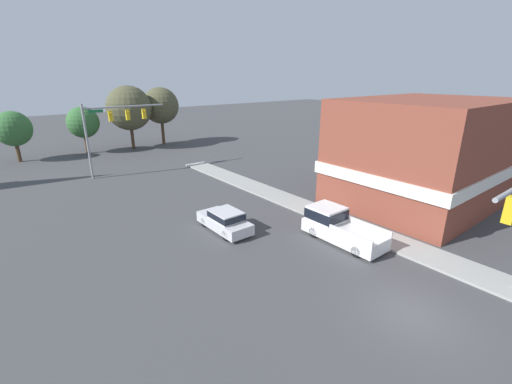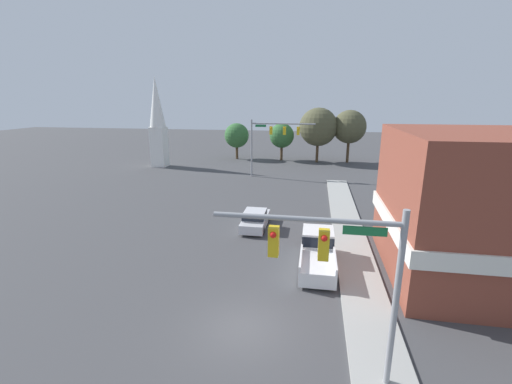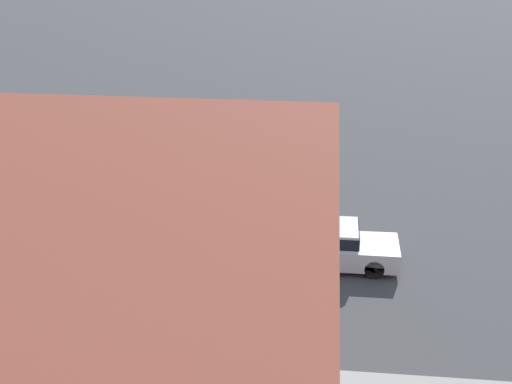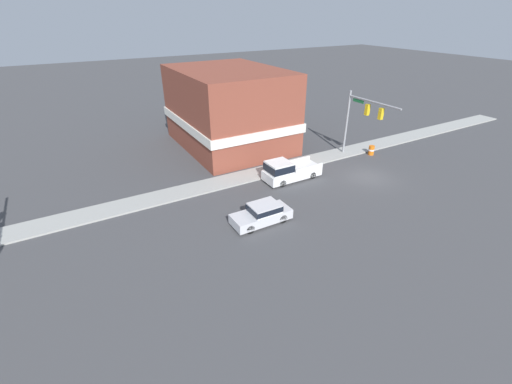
# 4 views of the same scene
# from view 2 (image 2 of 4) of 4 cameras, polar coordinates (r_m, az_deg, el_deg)

# --- Properties ---
(ground_plane) EXTENTS (200.00, 200.00, 0.00)m
(ground_plane) POSITION_cam_2_polar(r_m,az_deg,el_deg) (16.64, -2.11, -21.78)
(ground_plane) COLOR #424244
(sidewalk_curb) EXTENTS (2.40, 60.00, 0.14)m
(sidewalk_curb) POSITION_cam_2_polar(r_m,az_deg,el_deg) (16.61, 19.20, -22.51)
(sidewalk_curb) COLOR #9E9E99
(sidewalk_curb) RESTS_ON ground
(near_signal_assembly) EXTENTS (6.36, 0.49, 6.68)m
(near_signal_assembly) POSITION_cam_2_polar(r_m,az_deg,el_deg) (12.02, 13.67, -11.05)
(near_signal_assembly) COLOR gray
(near_signal_assembly) RESTS_ON ground
(far_signal_assembly) EXTENTS (8.28, 0.49, 7.49)m
(far_signal_assembly) POSITION_cam_2_polar(r_m,az_deg,el_deg) (44.76, 2.78, 9.49)
(far_signal_assembly) COLOR gray
(far_signal_assembly) RESTS_ON ground
(car_lead) EXTENTS (1.81, 4.41, 1.47)m
(car_lead) POSITION_cam_2_polar(r_m,az_deg,el_deg) (27.41, -0.14, -4.49)
(car_lead) COLOR black
(car_lead) RESTS_ON ground
(pickup_truck_parked) EXTENTS (2.05, 5.38, 1.97)m
(pickup_truck_parked) POSITION_cam_2_polar(r_m,az_deg,el_deg) (21.84, 10.23, -9.53)
(pickup_truck_parked) COLOR black
(pickup_truck_parked) RESTS_ON ground
(church_steeple) EXTENTS (2.36, 2.36, 13.27)m
(church_steeple) POSITION_cam_2_polar(r_m,az_deg,el_deg) (54.15, -16.10, 11.39)
(church_steeple) COLOR white
(church_steeple) RESTS_ON ground
(backdrop_tree_left_far) EXTENTS (4.14, 4.14, 6.09)m
(backdrop_tree_left_far) POSITION_cam_2_polar(r_m,az_deg,el_deg) (59.24, -3.24, 9.38)
(backdrop_tree_left_far) COLOR #4C3823
(backdrop_tree_left_far) RESTS_ON ground
(backdrop_tree_left_mid) EXTENTS (4.07, 4.07, 6.18)m
(backdrop_tree_left_mid) POSITION_cam_2_polar(r_m,az_deg,el_deg) (57.92, 4.32, 9.34)
(backdrop_tree_left_mid) COLOR #4C3823
(backdrop_tree_left_mid) RESTS_ON ground
(backdrop_tree_center) EXTENTS (6.08, 6.08, 8.75)m
(backdrop_tree_center) POSITION_cam_2_polar(r_m,az_deg,el_deg) (56.57, 10.35, 10.61)
(backdrop_tree_center) COLOR #4C3823
(backdrop_tree_center) RESTS_ON ground
(backdrop_tree_right_mid) EXTENTS (5.28, 5.28, 8.40)m
(backdrop_tree_right_mid) POSITION_cam_2_polar(r_m,az_deg,el_deg) (57.43, 15.32, 10.43)
(backdrop_tree_right_mid) COLOR #4C3823
(backdrop_tree_right_mid) RESTS_ON ground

